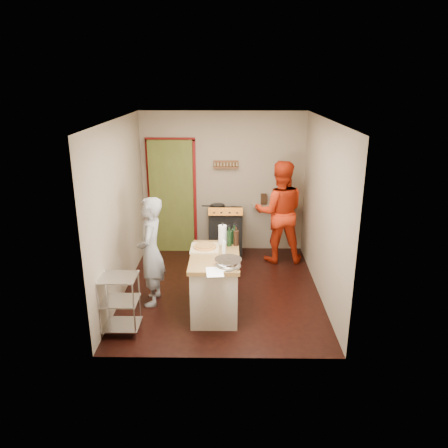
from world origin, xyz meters
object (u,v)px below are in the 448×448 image
(person_red, at_px, (280,212))
(person_stripe, at_px, (151,252))
(island, at_px, (215,281))
(wire_shelving, at_px, (120,302))
(stove, at_px, (226,232))

(person_red, bearing_deg, person_stripe, 38.32)
(island, height_order, person_stripe, person_stripe)
(wire_shelving, height_order, island, island)
(island, distance_m, person_stripe, 1.02)
(stove, distance_m, island, 2.06)
(wire_shelving, bearing_deg, island, 25.04)
(stove, distance_m, wire_shelving, 2.94)
(wire_shelving, relative_size, person_stripe, 0.50)
(wire_shelving, height_order, person_red, person_red)
(stove, xyz_separation_m, person_stripe, (-1.05, -1.82, 0.35))
(stove, xyz_separation_m, person_red, (0.95, -0.22, 0.46))
(island, bearing_deg, person_stripe, 165.58)
(person_stripe, height_order, person_red, person_red)
(person_stripe, bearing_deg, wire_shelving, -19.75)
(stove, xyz_separation_m, wire_shelving, (-1.33, -2.62, -0.01))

